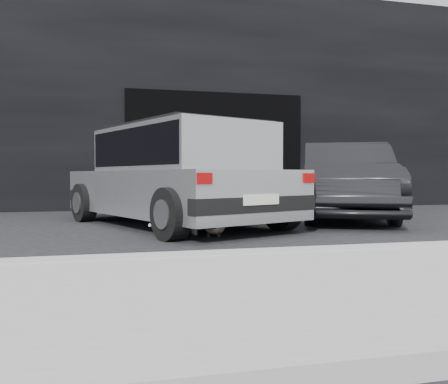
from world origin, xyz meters
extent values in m
plane|color=black|center=(0.00, 0.00, 0.00)|extent=(80.00, 80.00, 0.00)
cube|color=black|center=(1.00, 6.00, 2.50)|extent=(34.00, 4.00, 5.00)
cube|color=black|center=(1.00, 3.99, 1.30)|extent=(4.00, 0.10, 2.60)
cube|color=gray|center=(1.00, -2.60, 0.06)|extent=(18.00, 0.25, 0.12)
cube|color=#A4A7A9|center=(-0.42, 0.68, 0.50)|extent=(3.16, 4.36, 0.63)
cube|color=#A4A7A9|center=(-0.34, 0.49, 1.13)|extent=(2.46, 3.05, 0.63)
cube|color=black|center=(-0.34, 0.49, 1.13)|extent=(2.43, 2.96, 0.51)
cube|color=black|center=(0.31, -1.09, 0.41)|extent=(1.72, 0.83, 0.18)
cube|color=black|center=(-1.15, 2.46, 0.41)|extent=(1.72, 0.83, 0.18)
cube|color=silver|center=(0.35, -1.17, 0.47)|extent=(0.50, 0.22, 0.12)
cube|color=#8C0707|center=(-0.38, -1.47, 0.71)|extent=(0.18, 0.10, 0.12)
cube|color=#8C0707|center=(1.07, -0.87, 0.71)|extent=(0.18, 0.10, 0.12)
cube|color=black|center=(-0.34, 0.49, 1.47)|extent=(2.35, 2.80, 0.03)
cylinder|color=black|center=(-0.67, -0.97, 0.31)|extent=(0.44, 0.65, 0.61)
cylinder|color=slate|center=(-0.79, -1.02, 0.31)|extent=(0.15, 0.32, 0.34)
cylinder|color=black|center=(0.93, -0.31, 0.31)|extent=(0.44, 0.65, 0.61)
cylinder|color=slate|center=(1.04, -0.26, 0.31)|extent=(0.15, 0.32, 0.34)
cylinder|color=black|center=(-1.74, 1.63, 0.31)|extent=(0.44, 0.65, 0.61)
cylinder|color=slate|center=(-1.86, 1.58, 0.31)|extent=(0.15, 0.32, 0.34)
cylinder|color=black|center=(-0.14, 2.29, 0.31)|extent=(0.44, 0.65, 0.61)
cylinder|color=slate|center=(-0.02, 2.33, 0.31)|extent=(0.15, 0.32, 0.34)
imported|color=black|center=(2.62, 1.04, 0.66)|extent=(2.91, 4.23, 1.32)
ellipsoid|color=beige|center=(-0.07, -0.62, 0.11)|extent=(0.41, 0.56, 0.19)
ellipsoid|color=beige|center=(-0.12, -0.73, 0.13)|extent=(0.28, 0.28, 0.18)
ellipsoid|color=black|center=(-0.16, -0.86, 0.16)|extent=(0.18, 0.17, 0.13)
sphere|color=black|center=(-0.18, -0.91, 0.16)|extent=(0.06, 0.06, 0.06)
cone|color=black|center=(-0.12, -0.86, 0.22)|extent=(0.06, 0.07, 0.07)
cone|color=black|center=(-0.19, -0.83, 0.22)|extent=(0.06, 0.07, 0.07)
cylinder|color=black|center=(-0.07, -0.78, 0.03)|extent=(0.04, 0.04, 0.06)
cylinder|color=black|center=(-0.18, -0.73, 0.03)|extent=(0.04, 0.04, 0.06)
cylinder|color=black|center=(0.04, -0.50, 0.03)|extent=(0.04, 0.04, 0.06)
cylinder|color=black|center=(-0.08, -0.46, 0.03)|extent=(0.04, 0.04, 0.06)
cylinder|color=black|center=(0.02, -0.36, 0.08)|extent=(0.04, 0.27, 0.08)
ellipsoid|color=silver|center=(-0.47, -0.50, 0.17)|extent=(0.54, 0.29, 0.23)
ellipsoid|color=silver|center=(-0.34, -0.49, 0.19)|extent=(0.24, 0.24, 0.19)
ellipsoid|color=silver|center=(-0.20, -0.48, 0.27)|extent=(0.14, 0.16, 0.13)
sphere|color=silver|center=(-0.14, -0.48, 0.26)|extent=(0.06, 0.06, 0.06)
cone|color=silver|center=(-0.22, -0.44, 0.33)|extent=(0.06, 0.05, 0.07)
cone|color=silver|center=(-0.21, -0.52, 0.33)|extent=(0.06, 0.05, 0.07)
cylinder|color=silver|center=(-0.32, -0.42, 0.07)|extent=(0.04, 0.04, 0.13)
cylinder|color=silver|center=(-0.31, -0.55, 0.07)|extent=(0.04, 0.04, 0.13)
cylinder|color=silver|center=(-0.63, -0.44, 0.07)|extent=(0.04, 0.04, 0.13)
cylinder|color=silver|center=(-0.62, -0.57, 0.07)|extent=(0.04, 0.04, 0.13)
cylinder|color=silver|center=(-0.75, -0.51, 0.12)|extent=(0.28, 0.15, 0.09)
ellipsoid|color=gray|center=(-0.56, -0.53, 0.19)|extent=(0.20, 0.16, 0.10)
camera|label=1|loc=(-1.38, -6.36, 0.75)|focal=38.00mm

